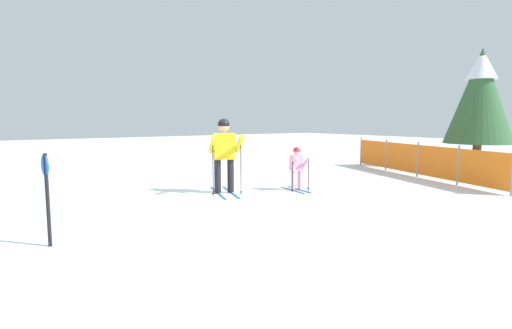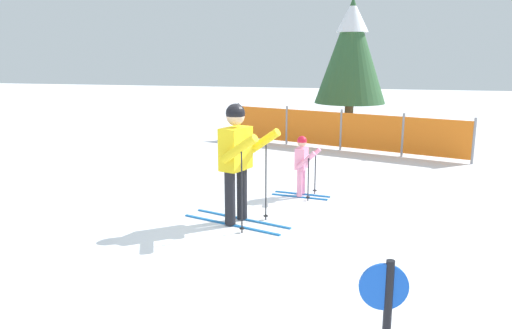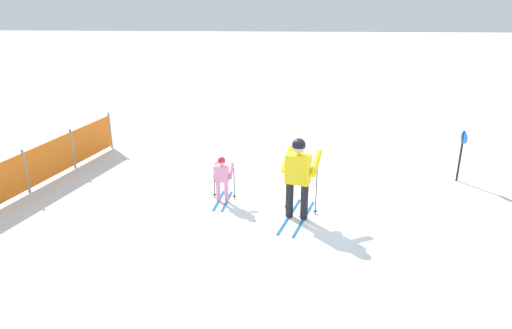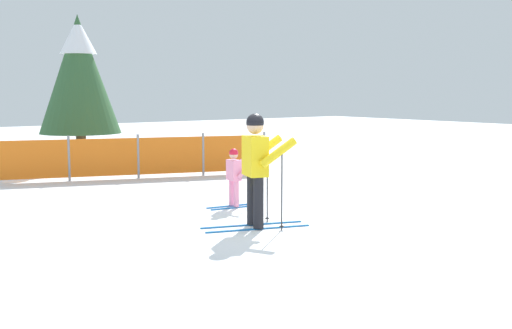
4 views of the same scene
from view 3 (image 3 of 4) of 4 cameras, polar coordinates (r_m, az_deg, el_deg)
ground_plane at (r=10.47m, az=5.69°, el=-5.67°), size 60.00×60.00×0.00m
skier_adult at (r=9.89m, az=4.86°, el=-0.75°), size 1.65×0.93×1.72m
skier_child at (r=10.73m, az=-3.89°, el=-1.30°), size 1.00×0.51×1.05m
safety_fence at (r=12.32m, az=-24.81°, el=-0.68°), size 5.99×2.06×1.04m
trail_marker at (r=12.62m, az=22.43°, el=1.52°), size 0.28×0.06×1.26m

